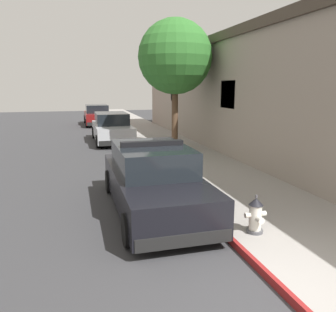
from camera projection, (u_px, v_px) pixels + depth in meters
name	position (u px, v px, depth m)	size (l,w,h in m)	color
ground_plane	(34.00, 167.00, 12.97)	(31.85, 60.00, 0.20)	#353538
sidewalk_pavement	(182.00, 155.00, 14.50)	(3.19, 60.00, 0.14)	gray
curb_painted_edge	(145.00, 157.00, 14.07)	(0.08, 60.00, 0.14)	maroon
storefront_building	(300.00, 95.00, 14.43)	(6.97, 27.65, 5.14)	gray
police_cruiser	(153.00, 180.00, 8.04)	(1.94, 4.84, 1.68)	black
parked_car_silver_ahead	(112.00, 128.00, 18.21)	(1.94, 4.84, 1.56)	#B2B5BA
parked_car_dark_far	(97.00, 115.00, 26.48)	(1.94, 4.84, 1.56)	maroon
fire_hydrant	(256.00, 215.00, 6.51)	(0.44, 0.40, 0.76)	#4C4C51
street_tree	(175.00, 57.00, 14.44)	(3.19, 3.19, 5.65)	brown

